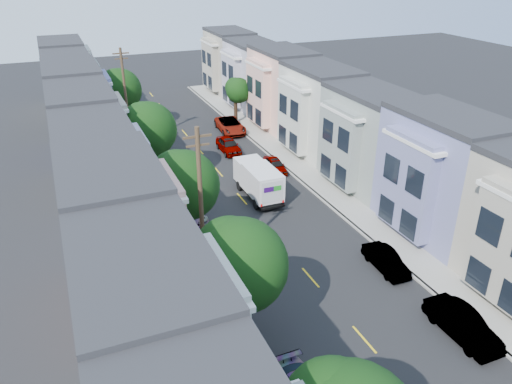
# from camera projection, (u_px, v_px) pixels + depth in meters

# --- Properties ---
(ground) EXTENTS (160.00, 160.00, 0.00)m
(ground) POSITION_uv_depth(u_px,v_px,m) (311.00, 278.00, 31.40)
(ground) COLOR black
(ground) RESTS_ON ground
(road_slab) EXTENTS (12.00, 70.00, 0.02)m
(road_slab) POSITION_uv_depth(u_px,v_px,m) (230.00, 185.00, 43.85)
(road_slab) COLOR black
(road_slab) RESTS_ON ground
(curb_left) EXTENTS (0.30, 70.00, 0.15)m
(curb_left) POSITION_uv_depth(u_px,v_px,m) (162.00, 196.00, 41.74)
(curb_left) COLOR gray
(curb_left) RESTS_ON ground
(curb_right) EXTENTS (0.30, 70.00, 0.15)m
(curb_right) POSITION_uv_depth(u_px,v_px,m) (291.00, 173.00, 45.92)
(curb_right) COLOR gray
(curb_right) RESTS_ON ground
(sidewalk_left) EXTENTS (2.60, 70.00, 0.15)m
(sidewalk_left) POSITION_uv_depth(u_px,v_px,m) (146.00, 198.00, 41.29)
(sidewalk_left) COLOR gray
(sidewalk_left) RESTS_ON ground
(sidewalk_right) EXTENTS (2.60, 70.00, 0.15)m
(sidewalk_right) POSITION_uv_depth(u_px,v_px,m) (304.00, 171.00, 46.36)
(sidewalk_right) COLOR gray
(sidewalk_right) RESTS_ON ground
(centerline) EXTENTS (0.12, 70.00, 0.01)m
(centerline) POSITION_uv_depth(u_px,v_px,m) (230.00, 185.00, 43.86)
(centerline) COLOR gold
(centerline) RESTS_ON ground
(townhouse_row_left) EXTENTS (5.00, 70.00, 8.50)m
(townhouse_row_left) POSITION_uv_depth(u_px,v_px,m) (99.00, 207.00, 40.01)
(townhouse_row_left) COLOR gray
(townhouse_row_left) RESTS_ON ground
(townhouse_row_right) EXTENTS (5.00, 70.00, 8.50)m
(townhouse_row_right) POSITION_uv_depth(u_px,v_px,m) (339.00, 166.00, 47.71)
(townhouse_row_right) COLOR gray
(townhouse_row_right) RESTS_ON ground
(tree_b) EXTENTS (4.70, 4.70, 7.41)m
(tree_b) POSITION_uv_depth(u_px,v_px,m) (238.00, 266.00, 23.74)
(tree_b) COLOR black
(tree_b) RESTS_ON ground
(tree_c) EXTENTS (4.70, 4.70, 7.20)m
(tree_c) POSITION_uv_depth(u_px,v_px,m) (182.00, 186.00, 32.29)
(tree_c) COLOR black
(tree_c) RESTS_ON ground
(tree_d) EXTENTS (4.70, 4.70, 7.52)m
(tree_d) POSITION_uv_depth(u_px,v_px,m) (147.00, 130.00, 41.34)
(tree_d) COLOR black
(tree_d) RESTS_ON ground
(tree_e) EXTENTS (4.70, 4.70, 7.24)m
(tree_e) POSITION_uv_depth(u_px,v_px,m) (119.00, 90.00, 54.21)
(tree_e) COLOR black
(tree_e) RESTS_ON ground
(tree_far_r) EXTENTS (2.94, 2.94, 5.40)m
(tree_far_r) POSITION_uv_depth(u_px,v_px,m) (238.00, 91.00, 57.91)
(tree_far_r) COLOR black
(tree_far_r) RESTS_ON ground
(utility_pole_near) EXTENTS (1.60, 0.26, 10.00)m
(utility_pole_near) POSITION_uv_depth(u_px,v_px,m) (201.00, 210.00, 28.63)
(utility_pole_near) COLOR #42301E
(utility_pole_near) RESTS_ON ground
(utility_pole_far) EXTENTS (1.60, 0.26, 10.00)m
(utility_pole_far) POSITION_uv_depth(u_px,v_px,m) (126.00, 98.00, 50.23)
(utility_pole_far) COLOR #42301E
(utility_pole_far) RESTS_ON ground
(fedex_truck) EXTENTS (2.25, 5.85, 2.81)m
(fedex_truck) POSITION_uv_depth(u_px,v_px,m) (258.00, 180.00, 41.06)
(fedex_truck) COLOR silver
(fedex_truck) RESTS_ON ground
(lead_sedan) EXTENTS (1.77, 4.51, 1.46)m
(lead_sedan) POSITION_uv_depth(u_px,v_px,m) (228.00, 145.00, 50.67)
(lead_sedan) COLOR black
(lead_sedan) RESTS_ON ground
(parked_left_c) EXTENTS (1.63, 3.90, 1.27)m
(parked_left_c) POSITION_uv_depth(u_px,v_px,m) (228.00, 272.00, 30.90)
(parked_left_c) COLOR #B5B5B5
(parked_left_c) RESTS_ON ground
(parked_left_d) EXTENTS (2.01, 4.37, 1.29)m
(parked_left_d) POSITION_uv_depth(u_px,v_px,m) (190.00, 212.00, 37.99)
(parked_left_d) COLOR #5B2914
(parked_left_d) RESTS_ON ground
(parked_right_a) EXTENTS (1.61, 4.53, 1.51)m
(parked_right_a) POSITION_uv_depth(u_px,v_px,m) (462.00, 325.00, 26.35)
(parked_right_a) COLOR #5F5F5F
(parked_right_a) RESTS_ON ground
(parked_right_b) EXTENTS (1.52, 3.89, 1.28)m
(parked_right_b) POSITION_uv_depth(u_px,v_px,m) (386.00, 261.00, 32.00)
(parked_right_b) COLOR silver
(parked_right_b) RESTS_ON ground
(parked_right_c) EXTENTS (1.82, 3.98, 1.25)m
(parked_right_c) POSITION_uv_depth(u_px,v_px,m) (275.00, 165.00, 46.25)
(parked_right_c) COLOR black
(parked_right_c) RESTS_ON ground
(parked_right_d) EXTENTS (2.93, 5.72, 1.54)m
(parked_right_d) POSITION_uv_depth(u_px,v_px,m) (230.00, 126.00, 56.29)
(parked_right_d) COLOR black
(parked_right_d) RESTS_ON ground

